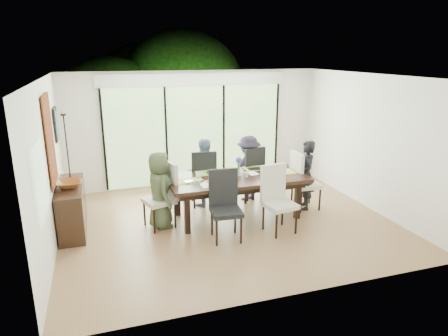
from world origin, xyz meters
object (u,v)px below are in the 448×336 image
object	(u,v)px
person_far_right	(248,168)
vase	(239,172)
chair_far_right	(248,173)
chair_right_end	(307,180)
chair_left_end	(159,196)
person_right_end	(306,175)
person_far_left	(203,172)
bowl	(69,184)
table_top	(237,178)
laptop	(195,182)
cup_b	(246,175)
cup_c	(273,169)
chair_far_left	(203,177)
chair_near_left	(226,206)
chair_near_right	(280,200)
cup_a	(199,175)
person_left_end	(160,190)
sideboard	(72,208)

from	to	relation	value
person_far_right	vase	xyz separation A→B (m)	(-0.50, -0.78, 0.18)
chair_far_right	vase	world-z (taller)	chair_far_right
chair_right_end	chair_left_end	bearing A→B (deg)	91.09
person_right_end	person_far_left	distance (m)	2.10
bowl	table_top	bearing A→B (deg)	-4.78
laptop	cup_b	distance (m)	1.00
table_top	chair_left_end	size ratio (longest dim) A/B	2.18
chair_left_end	cup_c	distance (m)	2.32
person_far_left	chair_left_end	bearing A→B (deg)	29.08
person_far_left	vase	bearing A→B (deg)	113.41
chair_far_left	person_far_right	distance (m)	1.01
person_far_left	person_far_right	bearing A→B (deg)	170.75
chair_near_left	person_far_left	size ratio (longest dim) A/B	0.85
person_right_end	cup_b	world-z (taller)	person_right_end
chair_near_right	bowl	size ratio (longest dim) A/B	2.69
vase	bowl	size ratio (longest dim) A/B	0.29
vase	bowl	bearing A→B (deg)	176.23
chair_far_left	chair_right_end	bearing A→B (deg)	164.15
person_far_left	bowl	world-z (taller)	person_far_left
chair_near_right	cup_b	bearing A→B (deg)	104.96
laptop	bowl	bearing A→B (deg)	159.95
cup_a	cup_c	distance (m)	1.50
chair_near_right	person_left_end	bearing A→B (deg)	146.79
chair_near_right	sideboard	xyz separation A→B (m)	(-3.51, 1.22, -0.18)
chair_left_end	cup_a	distance (m)	0.86
chair_far_left	person_left_end	distance (m)	1.34
chair_far_left	bowl	size ratio (longest dim) A/B	2.69
cup_c	person_far_left	bearing A→B (deg)	149.72
cup_a	chair_far_left	bearing A→B (deg)	70.35
chair_near_right	cup_a	distance (m)	1.60
sideboard	cup_b	bearing A→B (deg)	-8.13
person_right_end	bowl	world-z (taller)	person_right_end
vase	chair_right_end	bearing A→B (deg)	-1.97
chair_far_left	cup_c	xyz separation A→B (m)	(1.25, -0.75, 0.27)
vase	cup_c	size ratio (longest dim) A/B	0.97
vase	person_left_end	bearing A→B (deg)	-178.13
chair_right_end	chair_near_left	distance (m)	2.18
bowl	person_far_left	bearing A→B (deg)	12.76
table_top	cup_c	xyz separation A→B (m)	(0.80, 0.10, 0.09)
person_left_end	vase	size ratio (longest dim) A/B	10.75
laptop	cup_c	world-z (taller)	cup_c
cup_a	sideboard	bearing A→B (deg)	175.02
chair_near_right	cup_c	size ratio (longest dim) A/B	8.87
chair_near_left	chair_far_left	bearing A→B (deg)	93.62
chair_near_right	cup_b	world-z (taller)	chair_near_right
chair_near_right	sideboard	size ratio (longest dim) A/B	0.80
person_left_end	cup_c	bearing A→B (deg)	-95.94
table_top	vase	xyz separation A→B (m)	(0.05, 0.05, 0.10)
table_top	cup_b	world-z (taller)	cup_b
laptop	chair_far_right	bearing A→B (deg)	23.36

